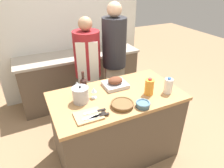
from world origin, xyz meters
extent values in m
plane|color=#9E7A56|center=(0.00, 0.00, 0.00)|extent=(12.00, 12.00, 0.00)
cube|color=brown|center=(0.00, 0.00, 0.43)|extent=(1.45, 0.80, 0.87)
cube|color=#B27F4C|center=(0.00, 0.00, 0.89)|extent=(1.49, 0.82, 0.04)
cube|color=brown|center=(0.00, 1.49, 0.43)|extent=(2.06, 0.58, 0.86)
cube|color=#ADA393|center=(0.00, 1.49, 0.88)|extent=(2.12, 0.60, 0.04)
cube|color=silver|center=(0.00, 1.84, 1.27)|extent=(2.62, 0.10, 2.55)
cube|color=#BCBCC1|center=(0.07, 0.18, 0.93)|extent=(0.28, 0.25, 0.04)
ellipsoid|color=brown|center=(0.07, 0.18, 0.99)|extent=(0.18, 0.15, 0.09)
cylinder|color=brown|center=(-0.05, -0.22, 0.93)|extent=(0.22, 0.22, 0.04)
torus|color=brown|center=(-0.05, -0.22, 0.94)|extent=(0.24, 0.24, 0.02)
cube|color=tan|center=(-0.42, -0.23, 0.92)|extent=(0.27, 0.21, 0.02)
cylinder|color=#B7B7BC|center=(-0.41, 0.04, 0.99)|extent=(0.17, 0.17, 0.16)
cylinder|color=#B7B7BC|center=(-0.41, 0.04, 1.07)|extent=(0.18, 0.18, 0.01)
sphere|color=black|center=(-0.41, 0.04, 1.09)|extent=(0.02, 0.02, 0.02)
cylinder|color=slate|center=(0.14, -0.32, 0.93)|extent=(0.14, 0.14, 0.05)
torus|color=slate|center=(0.14, -0.32, 0.95)|extent=(0.15, 0.15, 0.02)
cylinder|color=orange|center=(0.34, -0.14, 1.00)|extent=(0.10, 0.10, 0.18)
cylinder|color=red|center=(0.34, -0.14, 1.10)|extent=(0.04, 0.04, 0.02)
cylinder|color=white|center=(0.55, -0.21, 0.99)|extent=(0.10, 0.10, 0.17)
cylinder|color=#3360B2|center=(0.55, -0.21, 1.09)|extent=(0.04, 0.04, 0.02)
cylinder|color=#381E19|center=(-0.32, 0.19, 0.99)|extent=(0.08, 0.08, 0.17)
cone|color=#381E19|center=(-0.32, 0.19, 1.09)|extent=(0.08, 0.08, 0.03)
cylinder|color=#381E19|center=(-0.32, 0.19, 1.14)|extent=(0.03, 0.03, 0.07)
cylinder|color=silver|center=(-0.38, 0.27, 0.91)|extent=(0.06, 0.06, 0.00)
cylinder|color=silver|center=(-0.38, 0.27, 0.95)|extent=(0.01, 0.01, 0.07)
cone|color=silver|center=(-0.38, 0.27, 1.01)|extent=(0.07, 0.07, 0.06)
cylinder|color=silver|center=(-0.25, 0.06, 0.91)|extent=(0.06, 0.06, 0.00)
cylinder|color=silver|center=(-0.25, 0.06, 0.95)|extent=(0.01, 0.01, 0.07)
cone|color=silver|center=(-0.25, 0.06, 1.01)|extent=(0.07, 0.07, 0.06)
cube|color=#B7B7BC|center=(-0.42, -0.28, 0.93)|extent=(0.17, 0.04, 0.01)
cube|color=black|center=(-0.28, -0.29, 0.93)|extent=(0.10, 0.03, 0.01)
cube|color=#B7B7BC|center=(-0.39, -0.29, 0.93)|extent=(0.12, 0.06, 0.01)
cube|color=black|center=(-0.29, -0.27, 0.93)|extent=(0.08, 0.05, 0.01)
cube|color=#B7B7BC|center=(-0.39, -0.21, 0.93)|extent=(0.14, 0.04, 0.01)
cube|color=black|center=(-0.28, -0.22, 0.93)|extent=(0.09, 0.03, 0.01)
cylinder|color=#B28E2D|center=(0.74, 1.47, 0.96)|extent=(0.06, 0.06, 0.12)
cylinder|color=black|center=(0.74, 1.47, 1.03)|extent=(0.03, 0.03, 0.02)
cylinder|color=#234C28|center=(0.36, 1.47, 0.98)|extent=(0.06, 0.06, 0.16)
cylinder|color=black|center=(0.36, 1.47, 1.07)|extent=(0.03, 0.03, 0.02)
cube|color=beige|center=(-0.05, 0.84, 0.39)|extent=(0.35, 0.29, 0.79)
cylinder|color=maroon|center=(-0.05, 0.84, 1.12)|extent=(0.37, 0.37, 0.66)
sphere|color=tan|center=(-0.05, 0.84, 1.54)|extent=(0.19, 0.19, 0.19)
cube|color=silver|center=(-0.10, 0.68, 0.93)|extent=(0.28, 0.10, 0.83)
cube|color=beige|center=(0.38, 0.84, 0.43)|extent=(0.32, 0.25, 0.87)
cylinder|color=#28282D|center=(0.38, 0.84, 1.23)|extent=(0.36, 0.36, 0.72)
sphere|color=#DBAD89|center=(0.38, 0.84, 1.69)|extent=(0.21, 0.21, 0.21)
camera|label=1|loc=(-0.88, -1.71, 2.12)|focal=32.00mm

